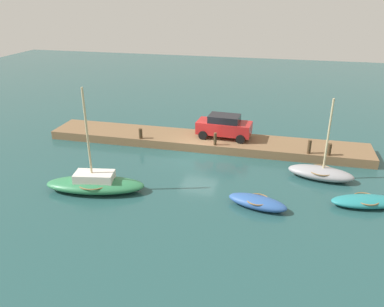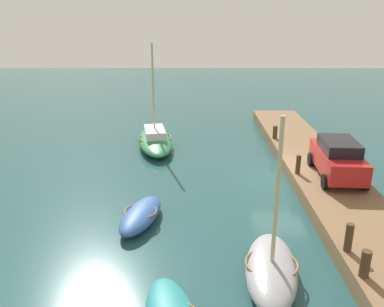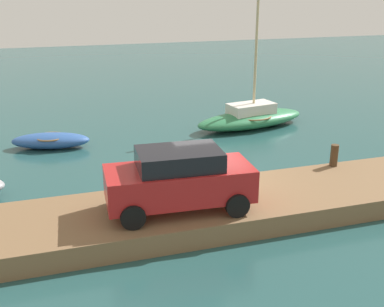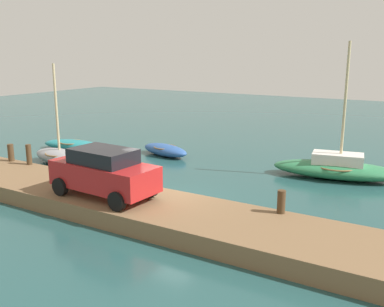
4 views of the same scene
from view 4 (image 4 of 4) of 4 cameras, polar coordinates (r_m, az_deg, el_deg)
name	(u,v)px [view 4 (image 4 of 4)]	position (r m, az deg, el deg)	size (l,w,h in m)	color
ground_plane	(171,202)	(16.52, -2.82, -6.45)	(84.00, 84.00, 0.00)	#234C4C
dock_platform	(142,209)	(15.08, -6.57, -7.24)	(23.38, 3.10, 0.61)	brown
dinghy_blue	(165,150)	(23.85, -3.57, 0.48)	(3.35, 1.86, 0.63)	#2D569E
rowboat_grey	(61,156)	(22.93, -16.84, -0.34)	(4.04, 2.05, 5.03)	#939399
sailboat_green	(337,168)	(20.54, 18.52, -1.81)	(5.89, 2.86, 6.02)	#2D7A4C
rowboat_teal	(72,144)	(26.32, -15.50, 1.15)	(3.84, 2.08, 0.57)	teal
mooring_post_west	(11,153)	(21.79, -22.73, 0.11)	(0.27, 0.27, 0.80)	#47331E
mooring_post_mid_west	(29,155)	(20.79, -20.67, -0.13)	(0.24, 0.24, 0.92)	#47331E
mooring_post_mid_east	(141,175)	(16.43, -6.75, -2.78)	(0.21, 0.21, 0.89)	#47331E
mooring_post_east	(281,202)	(13.92, 11.67, -6.23)	(0.26, 0.26, 0.74)	#47331E
parked_car	(104,172)	(15.35, -11.51, -2.39)	(4.00, 2.03, 1.71)	#B21E1E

